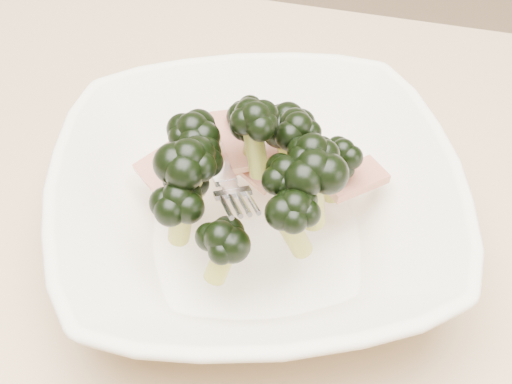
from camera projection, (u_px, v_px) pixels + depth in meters
The scene contains 2 objects.
dining_table at pixel (183, 384), 0.55m from camera, with size 1.20×0.80×0.75m.
broccoli_dish at pixel (256, 202), 0.49m from camera, with size 0.36×0.36×0.13m.
Camera 1 is at (0.12, -0.25, 1.15)m, focal length 50.00 mm.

